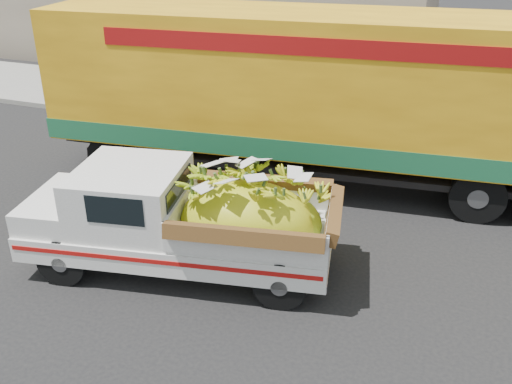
% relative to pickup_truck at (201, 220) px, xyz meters
% --- Properties ---
extents(ground, '(100.00, 100.00, 0.00)m').
position_rel_pickup_truck_xyz_m(ground, '(1.26, -0.16, -0.98)').
color(ground, black).
rests_on(ground, ground).
extents(curb, '(60.00, 0.25, 0.15)m').
position_rel_pickup_truck_xyz_m(curb, '(1.26, 6.62, -0.90)').
color(curb, gray).
rests_on(curb, ground).
extents(sidewalk, '(60.00, 4.00, 0.14)m').
position_rel_pickup_truck_xyz_m(sidewalk, '(1.26, 8.72, -0.91)').
color(sidewalk, gray).
rests_on(sidewalk, ground).
extents(pickup_truck, '(5.44, 2.79, 1.82)m').
position_rel_pickup_truck_xyz_m(pickup_truck, '(0.00, 0.00, 0.00)').
color(pickup_truck, black).
rests_on(pickup_truck, ground).
extents(semi_trailer, '(12.04, 3.68, 3.80)m').
position_rel_pickup_truck_xyz_m(semi_trailer, '(0.81, 4.18, 1.14)').
color(semi_trailer, black).
rests_on(semi_trailer, ground).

